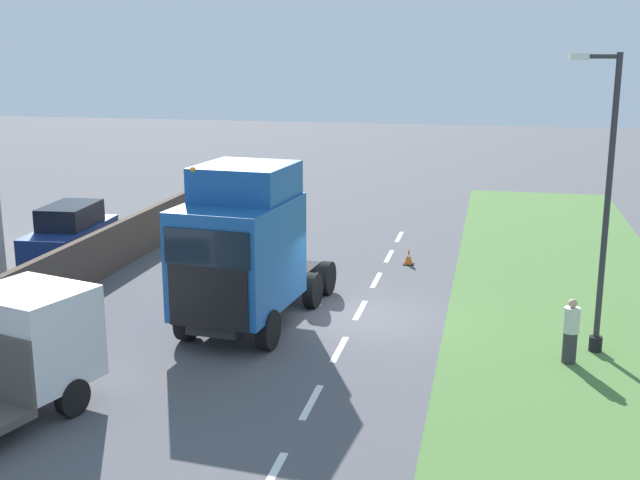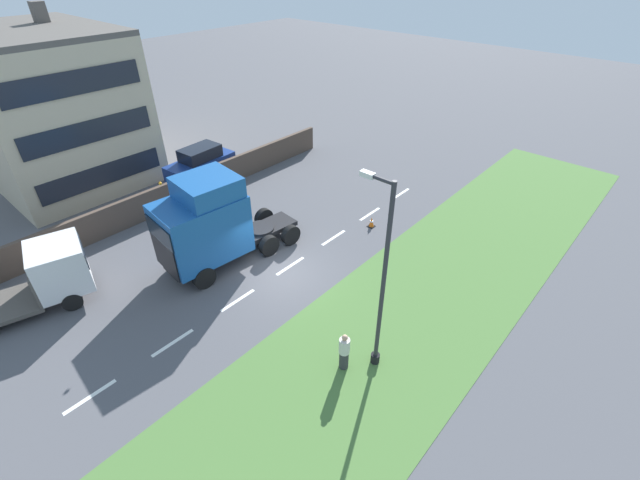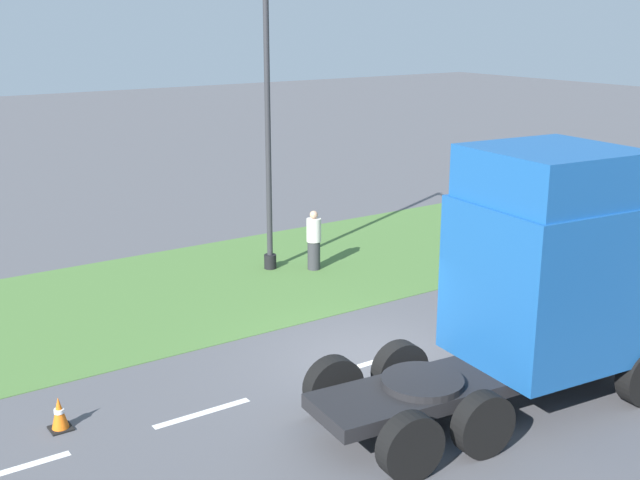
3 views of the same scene
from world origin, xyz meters
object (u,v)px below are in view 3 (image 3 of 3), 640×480
pedestrian (314,241)px  traffic_cone_lead (59,414)px  lamp_post (270,144)px  lorry_cab (555,274)px

pedestrian → traffic_cone_lead: (4.80, -8.29, -0.51)m
lamp_post → pedestrian: lamp_post is taller
lorry_cab → lamp_post: 9.14m
traffic_cone_lead → pedestrian: bearing=120.0°
lorry_cab → traffic_cone_lead: size_ratio=12.11×
lorry_cab → lamp_post: size_ratio=0.95×
lorry_cab → lamp_post: bearing=-172.2°
lorry_cab → traffic_cone_lead: lorry_cab is taller
traffic_cone_lead → lamp_post: bearing=126.5°
pedestrian → lorry_cab: bearing=-3.9°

